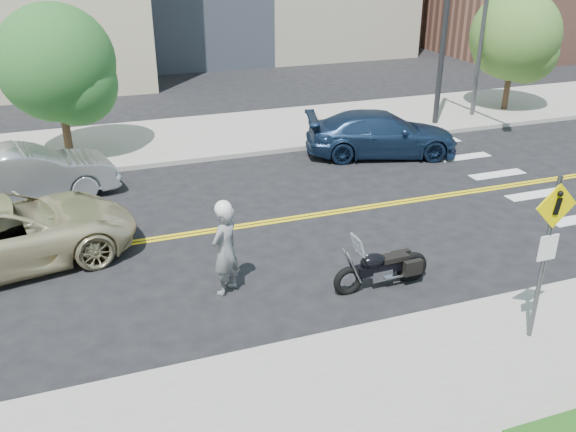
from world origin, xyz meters
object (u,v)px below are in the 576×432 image
at_px(parked_car_blue, 381,134).
at_px(motorcyclist, 225,248).
at_px(suv, 5,233).
at_px(pedestrian_sign, 548,244).
at_px(motorcycle, 383,259).
at_px(parked_car_silver, 26,175).

bearing_deg(parked_car_blue, motorcyclist, 149.42).
bearing_deg(suv, pedestrian_sign, -135.94).
bearing_deg(motorcyclist, suv, -68.98).
height_order(motorcyclist, suv, motorcyclist).
bearing_deg(parked_car_blue, motorcycle, 168.26).
distance_m(motorcycle, suv, 8.02).
bearing_deg(pedestrian_sign, parked_car_silver, 130.84).
xyz_separation_m(suv, parked_car_blue, (11.08, 3.92, -0.05)).
relative_size(motorcyclist, suv, 0.36).
bearing_deg(motorcycle, motorcyclist, 161.94).
bearing_deg(motorcyclist, parked_car_silver, -94.85).
height_order(pedestrian_sign, motorcyclist, pedestrian_sign).
bearing_deg(parked_car_silver, suv, 163.65).
xyz_separation_m(motorcycle, parked_car_silver, (-6.89, 7.17, 0.14)).
distance_m(motorcycle, parked_car_blue, 8.40).
height_order(motorcyclist, motorcycle, motorcyclist).
distance_m(parked_car_silver, parked_car_blue, 10.77).
distance_m(suv, parked_car_blue, 11.75).
bearing_deg(pedestrian_sign, motorcyclist, 142.93).
bearing_deg(motorcycle, pedestrian_sign, -61.33).
height_order(motorcyclist, parked_car_blue, motorcyclist).
distance_m(pedestrian_sign, motorcyclist, 5.83).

